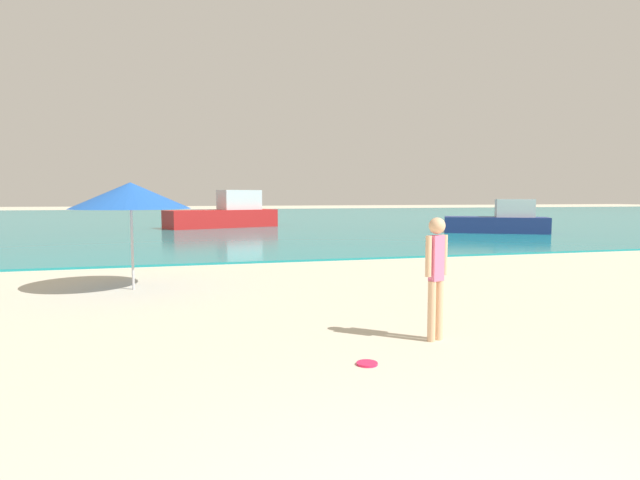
{
  "coord_description": "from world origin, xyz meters",
  "views": [
    {
      "loc": [
        -1.48,
        -1.87,
        1.84
      ],
      "look_at": [
        0.48,
        5.48,
        1.19
      ],
      "focal_mm": 28.77,
      "sensor_mm": 36.0,
      "label": 1
    }
  ],
  "objects_px": {
    "boat_near": "(500,221)",
    "boat_far": "(225,214)",
    "person_standing": "(436,271)",
    "beach_umbrella": "(131,196)",
    "frisbee": "(367,364)"
  },
  "relations": [
    {
      "from": "boat_near",
      "to": "boat_far",
      "type": "bearing_deg",
      "value": -4.72
    },
    {
      "from": "person_standing",
      "to": "beach_umbrella",
      "type": "relative_size",
      "value": 0.69
    },
    {
      "from": "boat_near",
      "to": "beach_umbrella",
      "type": "xyz_separation_m",
      "value": [
        -15.98,
        -11.35,
        1.23
      ]
    },
    {
      "from": "person_standing",
      "to": "frisbee",
      "type": "distance_m",
      "value": 1.62
    },
    {
      "from": "person_standing",
      "to": "boat_near",
      "type": "bearing_deg",
      "value": -145.75
    },
    {
      "from": "person_standing",
      "to": "beach_umbrella",
      "type": "xyz_separation_m",
      "value": [
        -4.08,
        4.82,
        0.96
      ]
    },
    {
      "from": "boat_far",
      "to": "beach_umbrella",
      "type": "distance_m",
      "value": 19.79
    },
    {
      "from": "frisbee",
      "to": "beach_umbrella",
      "type": "bearing_deg",
      "value": 117.87
    },
    {
      "from": "person_standing",
      "to": "boat_far",
      "type": "bearing_deg",
      "value": -107.64
    },
    {
      "from": "boat_near",
      "to": "boat_far",
      "type": "relative_size",
      "value": 0.76
    },
    {
      "from": "person_standing",
      "to": "frisbee",
      "type": "relative_size",
      "value": 6.73
    },
    {
      "from": "frisbee",
      "to": "boat_near",
      "type": "xyz_separation_m",
      "value": [
        13.07,
        16.85,
        0.62
      ]
    },
    {
      "from": "person_standing",
      "to": "boat_far",
      "type": "xyz_separation_m",
      "value": [
        -0.74,
        24.3,
        -0.09
      ]
    },
    {
      "from": "boat_near",
      "to": "person_standing",
      "type": "bearing_deg",
      "value": 81.67
    },
    {
      "from": "person_standing",
      "to": "beach_umbrella",
      "type": "height_order",
      "value": "beach_umbrella"
    }
  ]
}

